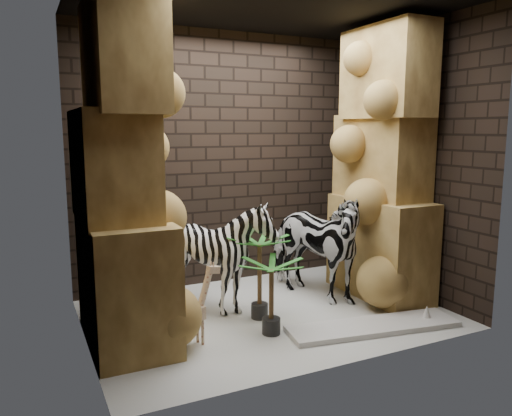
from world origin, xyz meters
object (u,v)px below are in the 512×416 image
palm_front (260,277)px  surfboard (373,326)px  giraffe_toy (191,306)px  zebra_left (219,261)px  zebra_right (312,236)px  palm_back (271,297)px

palm_front → surfboard: size_ratio=0.51×
giraffe_toy → surfboard: (1.67, -0.37, -0.34)m
zebra_left → zebra_right: bearing=6.3°
surfboard → palm_back: bearing=170.0°
giraffe_toy → zebra_right: bearing=4.1°
palm_front → surfboard: 1.18m
palm_front → palm_back: (-0.07, -0.39, -0.07)m
zebra_left → giraffe_toy: bearing=-120.1°
giraffe_toy → surfboard: 1.74m
zebra_right → palm_back: zebra_right is taller
zebra_right → giraffe_toy: zebra_right is taller
giraffe_toy → palm_back: size_ratio=1.03×
palm_front → palm_back: size_ratio=1.19×
zebra_right → palm_front: (-0.78, -0.29, -0.29)m
zebra_left → palm_back: bearing=-64.7°
zebra_right → zebra_left: bearing=160.4°
palm_front → zebra_left: bearing=131.8°
zebra_left → giraffe_toy: zebra_left is taller
zebra_left → palm_back: (0.22, -0.72, -0.18)m
palm_back → surfboard: 1.03m
zebra_right → surfboard: bearing=-103.9°
palm_front → palm_back: 0.40m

